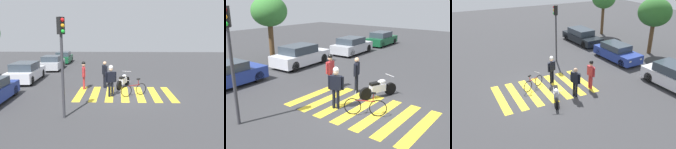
# 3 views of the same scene
# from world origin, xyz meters

# --- Properties ---
(ground_plane) EXTENTS (60.00, 60.00, 0.00)m
(ground_plane) POSITION_xyz_m (0.00, 0.00, 0.00)
(ground_plane) COLOR #38383A
(police_motorcycle) EXTENTS (1.98, 1.01, 1.03)m
(police_motorcycle) POSITION_xyz_m (1.62, 0.05, 0.45)
(police_motorcycle) COLOR black
(police_motorcycle) RESTS_ON ground_plane
(leaning_bicycle) EXTENTS (0.86, 1.53, 1.01)m
(leaning_bicycle) POSITION_xyz_m (-0.40, -0.54, 0.39)
(leaning_bicycle) COLOR black
(leaning_bicycle) RESTS_ON ground_plane
(officer_on_foot) EXTENTS (0.66, 0.38, 1.79)m
(officer_on_foot) POSITION_xyz_m (1.60, 1.30, 1.04)
(officer_on_foot) COLOR black
(officer_on_foot) RESTS_ON ground_plane
(officer_by_motorcycle) EXTENTS (0.39, 0.64, 1.85)m
(officer_by_motorcycle) POSITION_xyz_m (-0.62, 0.82, 1.08)
(officer_by_motorcycle) COLOR black
(officer_by_motorcycle) RESTS_ON ground_plane
(pedestrian_bystander) EXTENTS (0.69, 0.26, 1.85)m
(pedestrian_bystander) POSITION_xyz_m (1.14, 2.65, 1.08)
(pedestrian_bystander) COLOR #B22D33
(pedestrian_bystander) RESTS_ON ground_plane
(crosswalk_stripes) EXTENTS (3.54, 5.85, 0.01)m
(crosswalk_stripes) POSITION_xyz_m (0.00, -0.00, 0.00)
(crosswalk_stripes) COLOR yellow
(crosswalk_stripes) RESTS_ON ground_plane
(car_blue_hatchback) EXTENTS (4.11, 1.93, 1.32)m
(car_blue_hatchback) POSITION_xyz_m (-2.03, 7.17, 0.64)
(car_blue_hatchback) COLOR black
(car_blue_hatchback) RESTS_ON ground_plane
(car_white_van) EXTENTS (4.43, 2.10, 1.47)m
(car_white_van) POSITION_xyz_m (3.52, 7.45, 0.70)
(car_white_van) COLOR black
(car_white_van) RESTS_ON ground_plane
(car_silver_sedan) EXTENTS (4.09, 2.09, 1.40)m
(car_silver_sedan) POSITION_xyz_m (9.07, 7.02, 0.67)
(car_silver_sedan) COLOR black
(car_silver_sedan) RESTS_ON ground_plane
(car_green_compact) EXTENTS (4.17, 1.93, 1.36)m
(car_green_compact) POSITION_xyz_m (14.29, 7.08, 0.65)
(car_green_compact) COLOR black
(car_green_compact) RESTS_ON ground_plane
(traffic_light_pole) EXTENTS (0.34, 0.35, 4.32)m
(traffic_light_pole) POSITION_xyz_m (-4.03, 2.75, 2.90)
(traffic_light_pole) COLOR #38383D
(traffic_light_pole) RESTS_ON ground_plane
(street_tree_far) EXTENTS (2.67, 2.67, 4.79)m
(street_tree_far) POSITION_xyz_m (3.50, 10.65, 3.60)
(street_tree_far) COLOR brown
(street_tree_far) RESTS_ON ground_plane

